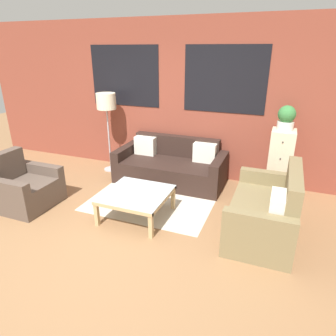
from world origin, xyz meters
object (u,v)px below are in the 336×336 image
at_px(floor_lamp, 106,105).
at_px(armchair_corner, 25,188).
at_px(coffee_table, 136,196).
at_px(couch_dark, 171,167).
at_px(settee_vintage, 266,212).
at_px(potted_plant, 286,118).
at_px(drawer_cabinet, 280,162).

bearing_deg(floor_lamp, armchair_corner, -104.59).
distance_m(coffee_table, floor_lamp, 2.19).
bearing_deg(floor_lamp, couch_dark, -3.45).
height_order(settee_vintage, potted_plant, potted_plant).
height_order(settee_vintage, floor_lamp, floor_lamp).
xyz_separation_m(settee_vintage, coffee_table, (-1.76, -0.23, 0.02)).
distance_m(couch_dark, potted_plant, 2.10).
bearing_deg(drawer_cabinet, potted_plant, 90.00).
bearing_deg(settee_vintage, potted_plant, 86.47).
bearing_deg(drawer_cabinet, settee_vintage, -93.53).
xyz_separation_m(couch_dark, armchair_corner, (-1.78, -1.67, -0.00)).
height_order(coffee_table, floor_lamp, floor_lamp).
relative_size(settee_vintage, drawer_cabinet, 1.33).
bearing_deg(potted_plant, armchair_corner, -152.62).
bearing_deg(potted_plant, settee_vintage, -93.53).
bearing_deg(armchair_corner, couch_dark, 43.10).
bearing_deg(coffee_table, drawer_cabinet, 40.38).
bearing_deg(drawer_cabinet, coffee_table, -139.62).
relative_size(coffee_table, potted_plant, 2.28).
height_order(drawer_cabinet, potted_plant, potted_plant).
xyz_separation_m(settee_vintage, armchair_corner, (-3.54, -0.54, -0.03)).
height_order(settee_vintage, coffee_table, settee_vintage).
bearing_deg(couch_dark, armchair_corner, -136.90).
height_order(couch_dark, potted_plant, potted_plant).
relative_size(settee_vintage, coffee_table, 1.62).
bearing_deg(drawer_cabinet, armchair_corner, -152.62).
xyz_separation_m(floor_lamp, potted_plant, (3.16, 0.12, -0.02)).
bearing_deg(potted_plant, drawer_cabinet, -90.00).
height_order(armchair_corner, floor_lamp, floor_lamp).
bearing_deg(settee_vintage, drawer_cabinet, 86.47).
relative_size(armchair_corner, drawer_cabinet, 0.77).
xyz_separation_m(couch_dark, coffee_table, (-0.01, -1.36, 0.05)).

